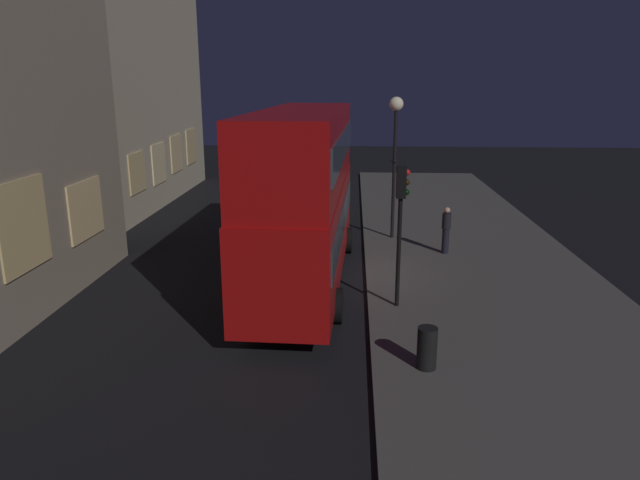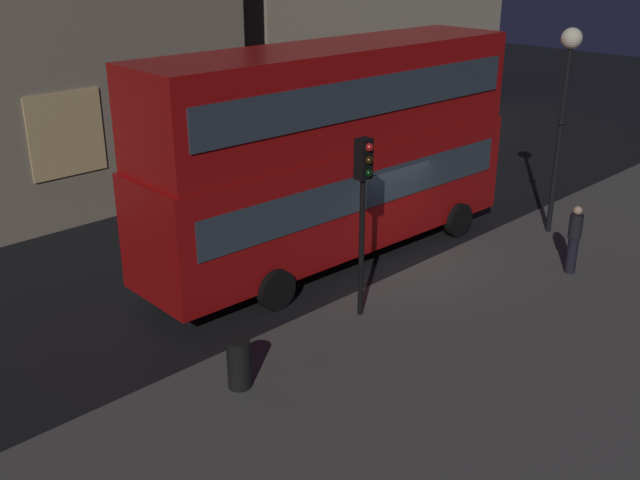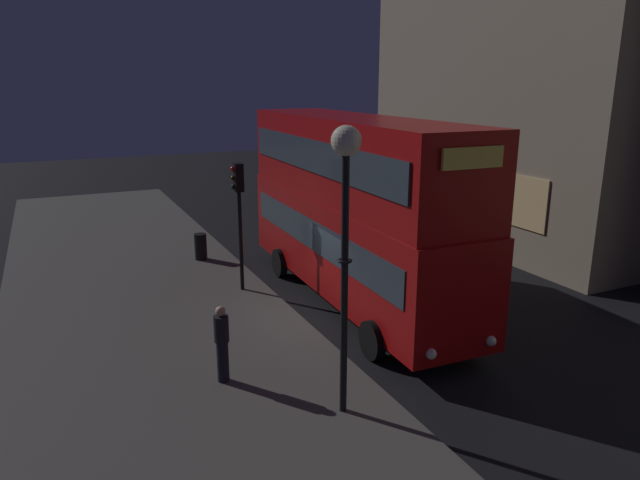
% 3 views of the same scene
% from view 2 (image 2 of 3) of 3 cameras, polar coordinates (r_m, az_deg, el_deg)
% --- Properties ---
extents(ground_plane, '(80.00, 80.00, 0.00)m').
position_cam_2_polar(ground_plane, '(19.52, 6.08, -1.78)').
color(ground_plane, black).
extents(sidewalk_slab, '(44.00, 7.74, 0.12)m').
position_cam_2_polar(sidewalk_slab, '(17.35, 17.35, -5.72)').
color(sidewalk_slab, '#4C4944').
rests_on(sidewalk_slab, ground).
extents(double_decker_bus, '(11.01, 3.04, 5.50)m').
position_cam_2_polar(double_decker_bus, '(18.77, 1.05, 7.21)').
color(double_decker_bus, '#9E0C0C').
rests_on(double_decker_bus, ground).
extents(traffic_light_near_kerb, '(0.32, 0.36, 3.98)m').
position_cam_2_polar(traffic_light_near_kerb, '(15.52, 3.33, 3.74)').
color(traffic_light_near_kerb, black).
rests_on(traffic_light_near_kerb, sidewalk_slab).
extents(street_lamp, '(0.55, 0.55, 5.61)m').
position_cam_2_polar(street_lamp, '(21.08, 18.31, 11.51)').
color(street_lamp, black).
rests_on(street_lamp, sidewalk_slab).
extents(pedestrian, '(0.32, 0.32, 1.74)m').
position_cam_2_polar(pedestrian, '(19.29, 18.82, 0.12)').
color(pedestrian, black).
rests_on(pedestrian, sidewalk_slab).
extents(litter_bin, '(0.45, 0.45, 0.96)m').
position_cam_2_polar(litter_bin, '(13.96, -6.19, -9.36)').
color(litter_bin, black).
rests_on(litter_bin, sidewalk_slab).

